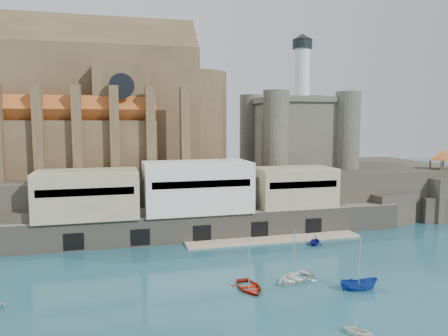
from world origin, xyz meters
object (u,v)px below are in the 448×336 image
castle_keep (296,128)px  boat_2 (359,290)px  boat_0 (249,289)px  boat_1 (358,335)px  church (110,110)px  pavilion (443,156)px

castle_keep → boat_2: 51.06m
boat_0 → boat_2: bearing=-19.1°
castle_keep → boat_0: 52.52m
boat_0 → boat_1: boat_0 is taller
church → boat_0: (15.43, -43.31, -22.13)m
boat_1 → boat_2: size_ratio=0.65×
pavilion → boat_0: bearing=-151.6°
castle_keep → boat_0: (-24.77, -42.53, -18.31)m
church → castle_keep: (40.21, -0.78, -3.81)m
boat_2 → boat_1: bearing=157.3°
boat_1 → boat_2: bearing=16.9°
church → pavilion: bearing=-13.5°
castle_keep → pavilion: (25.92, -15.08, -5.59)m
castle_keep → boat_1: 61.48m
castle_keep → church: bearing=178.9°
pavilion → boat_0: size_ratio=1.20×
pavilion → boat_0: (-50.70, -27.46, -12.73)m
church → boat_0: size_ratio=8.79×
castle_keep → boat_0: bearing=-120.2°
boat_1 → church: bearing=70.2°
church → pavilion: 68.65m
pavilion → boat_2: pavilion is taller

